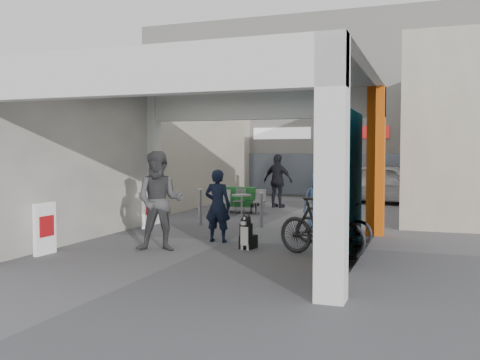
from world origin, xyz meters
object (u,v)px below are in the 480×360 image
at_px(bicycle_rear, 321,227).
at_px(produce_stand, 239,202).
at_px(man_with_dog, 218,206).
at_px(man_back_turned, 160,201).
at_px(cafe_set, 241,206).
at_px(man_elderly, 318,201).
at_px(bicycle_front, 333,224).
at_px(white_van, 390,184).
at_px(border_collie, 247,235).
at_px(man_crates, 278,181).

bearing_deg(bicycle_rear, produce_stand, 51.56).
distance_m(man_with_dog, bicycle_rear, 2.62).
bearing_deg(man_back_turned, cafe_set, 76.57).
bearing_deg(man_elderly, cafe_set, 125.23).
distance_m(bicycle_front, white_van, 9.81).
bearing_deg(cafe_set, man_back_turned, -85.15).
xyz_separation_m(man_with_dog, bicycle_rear, (2.46, -0.88, -0.24)).
bearing_deg(border_collie, man_back_turned, -147.10).
xyz_separation_m(cafe_set, man_back_turned, (0.54, -6.41, 0.72)).
bearing_deg(produce_stand, man_back_turned, -102.49).
height_order(border_collie, man_with_dog, man_with_dog).
xyz_separation_m(man_with_dog, white_van, (2.96, 10.23, -0.03)).
height_order(cafe_set, bicycle_front, bicycle_front).
bearing_deg(produce_stand, bicycle_rear, -77.60).
bearing_deg(border_collie, bicycle_front, 41.62).
relative_size(man_back_turned, bicycle_front, 1.17).
relative_size(man_crates, bicycle_front, 1.12).
bearing_deg(produce_stand, cafe_set, -81.42).
xyz_separation_m(border_collie, bicycle_rear, (1.57, -0.28, 0.27)).
distance_m(cafe_set, bicycle_front, 5.93).
bearing_deg(bicycle_front, man_crates, 35.66).
relative_size(bicycle_rear, white_van, 0.41).
distance_m(bicycle_rear, white_van, 11.12).
bearing_deg(man_with_dog, border_collie, 143.77).
bearing_deg(white_van, man_crates, 137.95).
bearing_deg(border_collie, produce_stand, 119.17).
relative_size(border_collie, man_elderly, 0.48).
relative_size(cafe_set, man_with_dog, 0.82).
relative_size(produce_stand, man_elderly, 0.83).
bearing_deg(man_crates, produce_stand, 81.60).
height_order(bicycle_front, bicycle_rear, bicycle_rear).
distance_m(cafe_set, produce_stand, 0.58).
xyz_separation_m(man_back_turned, man_crates, (-0.01, 8.80, -0.04)).
xyz_separation_m(produce_stand, white_van, (4.47, 4.66, 0.44)).
bearing_deg(border_collie, bicycle_rear, -2.04).
height_order(cafe_set, man_crates, man_crates).
distance_m(cafe_set, man_elderly, 4.16).
distance_m(man_back_turned, white_van, 12.14).
bearing_deg(white_van, bicycle_front, -172.08).
distance_m(man_with_dog, white_van, 10.65).
bearing_deg(man_elderly, man_with_dog, -140.09).
distance_m(man_with_dog, man_back_turned, 1.53).
xyz_separation_m(produce_stand, bicycle_front, (3.97, -5.13, 0.12)).
xyz_separation_m(border_collie, bicycle_front, (1.57, 1.05, 0.16)).
bearing_deg(man_elderly, produce_stand, 122.92).
bearing_deg(border_collie, white_van, 87.14).
xyz_separation_m(man_elderly, white_van, (1.18, 7.99, 0.02)).
xyz_separation_m(cafe_set, bicycle_rear, (3.70, -5.95, 0.28)).
xyz_separation_m(man_with_dog, man_back_turned, (-0.70, -1.35, 0.20)).
relative_size(produce_stand, bicycle_front, 0.73).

